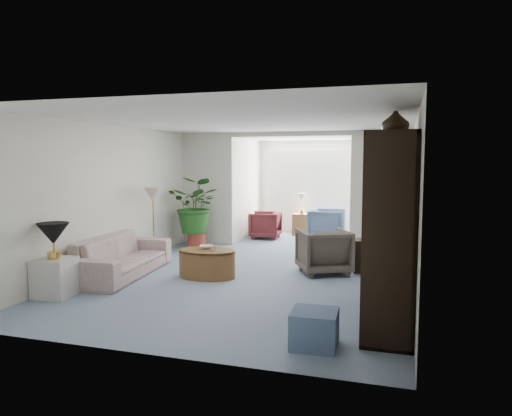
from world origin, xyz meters
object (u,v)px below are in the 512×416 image
(end_table, at_px, (55,277))
(side_table_dark, at_px, (367,256))
(entertainment_cabinet, at_px, (391,230))
(plant_pot, at_px, (197,240))
(ottoman, at_px, (314,329))
(floor_lamp, at_px, (153,194))
(coffee_cup, at_px, (213,249))
(sunroom_chair_maroon, at_px, (265,225))
(framed_picture, at_px, (412,175))
(wingback_chair, at_px, (324,251))
(table_lamp, at_px, (53,234))
(sunroom_chair_blue, at_px, (327,225))
(coffee_bowl, at_px, (206,247))
(coffee_table, at_px, (207,263))
(sofa, at_px, (122,256))
(sunroom_table, at_px, (302,224))
(cabinet_urn, at_px, (395,122))

(end_table, height_order, side_table_dark, side_table_dark)
(entertainment_cabinet, height_order, plant_pot, entertainment_cabinet)
(ottoman, relative_size, plant_pot, 1.16)
(floor_lamp, xyz_separation_m, coffee_cup, (1.68, -1.11, -0.75))
(coffee_cup, xyz_separation_m, sunroom_chair_maroon, (-0.32, 4.13, -0.17))
(framed_picture, height_order, wingback_chair, framed_picture)
(table_lamp, distance_m, sunroom_chair_blue, 6.40)
(table_lamp, distance_m, sunroom_chair_maroon, 5.87)
(coffee_bowl, xyz_separation_m, plant_pot, (-1.19, 2.27, -0.32))
(coffee_table, distance_m, coffee_bowl, 0.28)
(table_lamp, bearing_deg, sofa, 81.57)
(end_table, bearing_deg, coffee_bowl, 48.40)
(plant_pot, height_order, sunroom_chair_maroon, sunroom_chair_maroon)
(framed_picture, height_order, sunroom_table, framed_picture)
(sofa, distance_m, sunroom_chair_maroon, 4.49)
(coffee_cup, xyz_separation_m, ottoman, (2.04, -2.28, -0.31))
(end_table, bearing_deg, plant_pot, 84.97)
(table_lamp, xyz_separation_m, cabinet_urn, (4.50, 0.79, 1.48))
(side_table_dark, relative_size, plant_pot, 1.39)
(ottoman, bearing_deg, coffee_table, 132.62)
(coffee_table, relative_size, sunroom_chair_blue, 1.13)
(coffee_bowl, relative_size, cabinet_urn, 0.63)
(end_table, relative_size, coffee_table, 0.56)
(sofa, distance_m, coffee_cup, 1.57)
(wingback_chair, bearing_deg, sunroom_table, -99.62)
(wingback_chair, bearing_deg, side_table_dark, 176.78)
(sofa, distance_m, sunroom_table, 5.44)
(wingback_chair, relative_size, plant_pot, 2.05)
(sunroom_chair_maroon, bearing_deg, plant_pot, -36.88)
(framed_picture, height_order, floor_lamp, framed_picture)
(wingback_chair, bearing_deg, cabinet_urn, 97.52)
(sofa, relative_size, coffee_bowl, 10.13)
(coffee_cup, bearing_deg, wingback_chair, 30.03)
(coffee_bowl, height_order, cabinet_urn, cabinet_urn)
(floor_lamp, distance_m, cabinet_urn, 4.93)
(sofa, distance_m, coffee_bowl, 1.41)
(side_table_dark, bearing_deg, entertainment_cabinet, -80.11)
(coffee_table, bearing_deg, sofa, -168.13)
(floor_lamp, height_order, cabinet_urn, cabinet_urn)
(ottoman, height_order, plant_pot, ottoman)
(table_lamp, bearing_deg, floor_lamp, 88.44)
(table_lamp, relative_size, sunroom_table, 0.81)
(coffee_table, distance_m, wingback_chair, 1.96)
(entertainment_cabinet, bearing_deg, end_table, -176.25)
(side_table_dark, bearing_deg, coffee_table, -155.30)
(entertainment_cabinet, xyz_separation_m, cabinet_urn, (0.00, 0.50, 1.27))
(end_table, height_order, sunroom_chair_blue, sunroom_chair_blue)
(sunroom_table, bearing_deg, framed_picture, -62.68)
(coffee_table, bearing_deg, side_table_dark, 24.70)
(sunroom_chair_blue, xyz_separation_m, sunroom_table, (-0.75, 0.75, -0.11))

